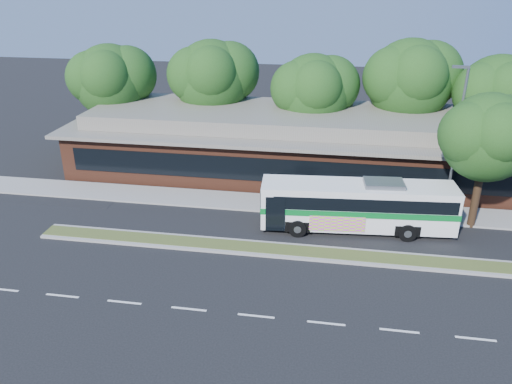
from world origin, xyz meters
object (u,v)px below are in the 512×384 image
lamp_post (456,141)px  transit_bus (358,203)px  sedan (142,169)px  sidewalk_tree (494,135)px

lamp_post → transit_bus: lamp_post is taller
sedan → sidewalk_tree: size_ratio=0.65×
transit_bus → sedan: bearing=155.5°
transit_bus → sedan: transit_bus is taller
transit_bus → sidewalk_tree: (6.96, 1.61, 3.82)m
transit_bus → sedan: (-15.07, 5.46, -0.96)m
sidewalk_tree → transit_bus: bearing=-166.9°
transit_bus → sidewalk_tree: sidewalk_tree is taller
transit_bus → lamp_post: bearing=18.5°
lamp_post → transit_bus: size_ratio=0.83×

